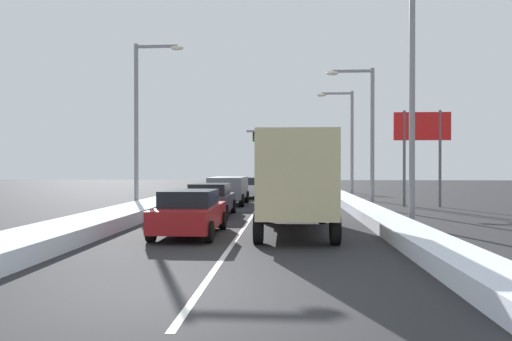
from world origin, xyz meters
TOP-DOWN VIEW (x-y plane):
  - ground_plane at (0.00, 16.35)m, footprint 120.00×120.00m
  - lane_stripe_between_right_lane_and_center_lane at (-0.00, 20.44)m, footprint 0.14×44.97m
  - snow_bank_right_shoulder at (5.30, 20.44)m, footprint 1.33×44.97m
  - snow_bank_left_shoulder at (-5.30, 20.44)m, footprint 2.12×44.97m
  - box_truck_right_lane_nearest at (1.88, 8.12)m, footprint 2.53×7.20m
  - sedan_navy_right_lane_second at (1.60, 16.53)m, footprint 2.00×4.50m
  - suv_tan_right_lane_third at (1.82, 22.72)m, footprint 2.16×4.90m
  - suv_silver_right_lane_fourth at (1.65, 29.02)m, footprint 2.16×4.90m
  - sedan_red_center_lane_nearest at (-1.62, 7.36)m, footprint 2.00×4.50m
  - sedan_charcoal_center_lane_second at (-1.93, 13.60)m, footprint 2.00×4.50m
  - suv_gray_center_lane_third at (-1.91, 20.55)m, footprint 2.16×4.90m
  - sedan_white_center_lane_fourth at (-1.51, 26.82)m, footprint 2.00×4.50m
  - traffic_light_gantry at (2.57, 40.87)m, footprint 7.54×0.47m
  - street_lamp_right_near at (6.04, 10.22)m, footprint 2.66×0.36m
  - street_lamp_right_mid at (5.93, 18.40)m, footprint 2.66×0.36m
  - street_lamp_right_far at (5.92, 26.57)m, footprint 2.66×0.36m
  - street_lamp_left_mid at (-6.01, 16.56)m, footprint 2.66×0.36m
  - roadside_sign_right at (9.30, 19.52)m, footprint 3.20×0.16m

SIDE VIEW (x-z plane):
  - ground_plane at x=0.00m, z-range 0.00..0.00m
  - lane_stripe_between_right_lane_and_center_lane at x=0.00m, z-range 0.00..0.01m
  - snow_bank_right_shoulder at x=5.30m, z-range 0.00..0.45m
  - snow_bank_left_shoulder at x=-5.30m, z-range 0.00..0.50m
  - sedan_navy_right_lane_second at x=1.60m, z-range 0.01..1.52m
  - sedan_red_center_lane_nearest at x=-1.62m, z-range 0.01..1.52m
  - sedan_charcoal_center_lane_second at x=-1.93m, z-range 0.01..1.52m
  - sedan_white_center_lane_fourth at x=-1.51m, z-range 0.01..1.52m
  - suv_tan_right_lane_third at x=1.82m, z-range 0.18..1.85m
  - suv_silver_right_lane_fourth at x=1.65m, z-range 0.18..1.85m
  - suv_gray_center_lane_third at x=-1.91m, z-range 0.18..1.85m
  - box_truck_right_lane_nearest at x=1.88m, z-range 0.22..3.58m
  - roadside_sign_right at x=9.30m, z-range 1.27..6.77m
  - traffic_light_gantry at x=2.57m, z-range 1.40..7.60m
  - street_lamp_right_mid at x=5.93m, z-range 0.79..8.51m
  - street_lamp_right_far at x=5.92m, z-range 0.79..8.52m
  - street_lamp_left_mid at x=-6.01m, z-range 0.82..9.60m
  - street_lamp_right_near at x=6.04m, z-range 0.83..10.31m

